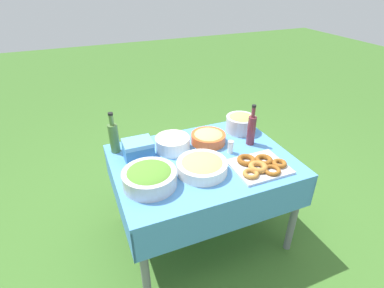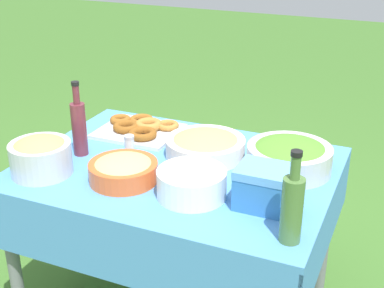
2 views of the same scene
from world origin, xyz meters
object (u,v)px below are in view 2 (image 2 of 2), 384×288
object	(u,v)px
olive_oil_bottle	(292,207)
bread_bowl	(205,145)
donut_platter	(140,128)
cooler_box	(265,187)
fruit_bowl	(41,155)
plate_stack	(192,183)
salad_bowl	(289,156)
pasta_bowl	(123,169)
wine_bottle	(79,126)

from	to	relation	value
olive_oil_bottle	bread_bowl	xyz separation A→B (m)	(-0.45, 0.45, -0.07)
donut_platter	cooler_box	bearing A→B (deg)	-30.07
donut_platter	fruit_bowl	distance (m)	0.51
plate_stack	salad_bowl	bearing A→B (deg)	51.83
cooler_box	pasta_bowl	bearing A→B (deg)	-177.08
fruit_bowl	bread_bowl	bearing A→B (deg)	37.52
donut_platter	fruit_bowl	xyz separation A→B (m)	(-0.15, -0.49, 0.05)
fruit_bowl	wine_bottle	bearing A→B (deg)	80.05
plate_stack	donut_platter	bearing A→B (deg)	135.34
wine_bottle	fruit_bowl	world-z (taller)	wine_bottle
salad_bowl	donut_platter	size ratio (longest dim) A/B	0.90
salad_bowl	pasta_bowl	size ratio (longest dim) A/B	1.27
salad_bowl	plate_stack	size ratio (longest dim) A/B	1.33
salad_bowl	plate_stack	distance (m)	0.41
donut_platter	bread_bowl	size ratio (longest dim) A/B	1.12
pasta_bowl	plate_stack	bearing A→B (deg)	-1.45
wine_bottle	cooler_box	bearing A→B (deg)	-7.52
donut_platter	plate_stack	size ratio (longest dim) A/B	1.48
olive_oil_bottle	fruit_bowl	bearing A→B (deg)	175.93
pasta_bowl	wine_bottle	distance (m)	0.31
salad_bowl	pasta_bowl	xyz separation A→B (m)	(-0.53, -0.32, -0.02)
wine_bottle	bread_bowl	xyz separation A→B (m)	(0.46, 0.18, -0.07)
plate_stack	fruit_bowl	xyz separation A→B (m)	(-0.58, -0.06, 0.03)
salad_bowl	bread_bowl	xyz separation A→B (m)	(-0.34, -0.00, -0.01)
donut_platter	olive_oil_bottle	size ratio (longest dim) A/B	1.21
fruit_bowl	cooler_box	world-z (taller)	same
donut_platter	bread_bowl	distance (m)	0.37
salad_bowl	olive_oil_bottle	world-z (taller)	olive_oil_bottle
olive_oil_bottle	bread_bowl	bearing A→B (deg)	135.17
salad_bowl	bread_bowl	world-z (taller)	salad_bowl
cooler_box	bread_bowl	bearing A→B (deg)	138.86
bread_bowl	cooler_box	bearing A→B (deg)	-41.14
wine_bottle	pasta_bowl	bearing A→B (deg)	-25.68
cooler_box	wine_bottle	bearing A→B (deg)	172.48
donut_platter	salad_bowl	bearing A→B (deg)	-8.51
olive_oil_bottle	cooler_box	xyz separation A→B (m)	(-0.12, 0.16, -0.04)
plate_stack	olive_oil_bottle	bearing A→B (deg)	-19.26
donut_platter	wine_bottle	distance (m)	0.32
pasta_bowl	wine_bottle	bearing A→B (deg)	154.32
fruit_bowl	cooler_box	xyz separation A→B (m)	(0.83, 0.10, -0.00)
salad_bowl	wine_bottle	distance (m)	0.82
donut_platter	wine_bottle	size ratio (longest dim) A/B	1.17
pasta_bowl	fruit_bowl	xyz separation A→B (m)	(-0.31, -0.07, 0.03)
salad_bowl	fruit_bowl	xyz separation A→B (m)	(-0.83, -0.39, 0.01)
cooler_box	donut_platter	bearing A→B (deg)	149.93
donut_platter	cooler_box	size ratio (longest dim) A/B	1.89
pasta_bowl	donut_platter	world-z (taller)	pasta_bowl
cooler_box	plate_stack	bearing A→B (deg)	-172.36
salad_bowl	plate_stack	bearing A→B (deg)	-128.17
olive_oil_bottle	wine_bottle	size ratio (longest dim) A/B	0.97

